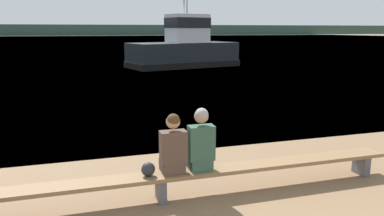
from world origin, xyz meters
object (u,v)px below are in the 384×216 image
person_right (201,142)px  tugboat_red (184,50)px  bench_main (161,179)px  moored_sailboat (190,49)px  shopping_bag (148,169)px  person_left (173,147)px

person_right → tugboat_red: 21.24m
bench_main → moored_sailboat: size_ratio=0.96×
person_right → tugboat_red: tugboat_red is taller
shopping_bag → person_right: bearing=0.7°
person_right → person_left: bearing=179.8°
shopping_bag → tugboat_red: tugboat_red is taller
moored_sailboat → person_right: bearing=152.5°
shopping_bag → tugboat_red: bearing=72.9°
shopping_bag → tugboat_red: size_ratio=0.03×
bench_main → tugboat_red: bearing=73.4°
person_left → moored_sailboat: 32.91m
person_left → shopping_bag: (-0.39, -0.01, -0.31)m
person_left → tugboat_red: (5.91, 20.52, 0.30)m
bench_main → person_right: (0.65, 0.00, 0.52)m
bench_main → shopping_bag: (-0.19, -0.01, 0.18)m
person_left → moored_sailboat: (9.64, 31.47, -0.16)m
bench_main → person_left: 0.53m
person_right → shopping_bag: bearing=-179.3°
person_right → tugboat_red: size_ratio=0.12×
bench_main → moored_sailboat: moored_sailboat is taller
person_right → shopping_bag: (-0.84, -0.01, -0.35)m
person_left → tugboat_red: 21.35m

